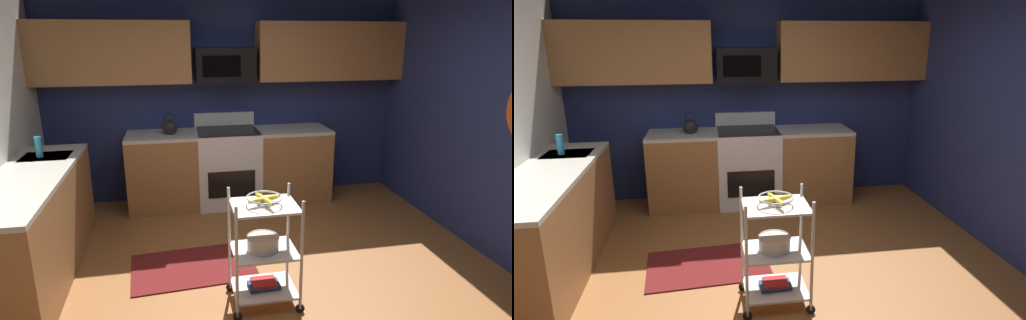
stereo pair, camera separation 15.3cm
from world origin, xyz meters
TOP-DOWN VIEW (x-y plane):
  - floor at (0.00, 0.00)m, footprint 4.40×4.80m
  - wall_back at (0.00, 2.43)m, footprint 4.52×0.06m
  - counter_run at (-0.88, 1.48)m, footprint 3.44×2.71m
  - oven_range at (-0.04, 2.10)m, footprint 0.76×0.65m
  - upper_cabinets at (0.01, 2.23)m, footprint 4.40×0.33m
  - microwave at (-0.04, 2.21)m, footprint 0.70×0.39m
  - rolling_cart at (-0.05, -0.05)m, footprint 0.55×0.41m
  - fruit_bowl at (-0.05, -0.05)m, footprint 0.27×0.27m
  - mixing_bowl_large at (-0.06, -0.05)m, footprint 0.25×0.25m
  - book_stack at (-0.05, -0.05)m, footprint 0.25×0.16m
  - kettle at (-0.72, 2.10)m, footprint 0.21×0.18m
  - dish_soap_bottle at (-1.95, 1.33)m, footprint 0.06×0.06m
  - floor_rug at (-0.57, 0.58)m, footprint 1.14×0.77m

SIDE VIEW (x-z plane):
  - floor at x=0.00m, z-range -0.04..0.00m
  - floor_rug at x=-0.57m, z-range 0.00..0.01m
  - book_stack at x=-0.05m, z-range 0.13..0.18m
  - rolling_cart at x=-0.05m, z-range -0.01..0.91m
  - counter_run at x=-0.88m, z-range 0.00..0.92m
  - oven_range at x=-0.04m, z-range -0.07..1.03m
  - mixing_bowl_large at x=-0.06m, z-range 0.46..0.58m
  - fruit_bowl at x=-0.05m, z-range 0.84..0.91m
  - kettle at x=-0.72m, z-range 0.86..1.13m
  - dish_soap_bottle at x=-1.95m, z-range 0.92..1.12m
  - wall_back at x=0.00m, z-range 0.00..2.60m
  - microwave at x=-0.04m, z-range 1.50..1.90m
  - upper_cabinets at x=0.01m, z-range 1.50..2.20m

